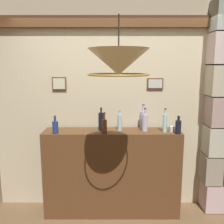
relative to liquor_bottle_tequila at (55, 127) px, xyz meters
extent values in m
cube|color=beige|center=(0.69, 0.38, 0.18)|extent=(3.12, 0.08, 2.77)
cube|color=brown|center=(0.69, 0.32, 1.26)|extent=(3.12, 0.10, 0.14)
cube|color=brown|center=(0.00, 0.33, 0.49)|extent=(0.18, 0.03, 0.17)
cube|color=beige|center=(0.00, 0.32, 0.49)|extent=(0.15, 0.01, 0.14)
cube|color=brown|center=(1.25, 0.33, 0.49)|extent=(0.21, 0.03, 0.14)
cube|color=#B8BBB0|center=(1.25, 0.32, 0.49)|extent=(0.18, 0.01, 0.11)
cube|color=beige|center=(2.11, 0.23, -1.01)|extent=(0.40, 0.36, 0.37)
cube|color=gray|center=(2.00, 0.23, -0.62)|extent=(0.22, 0.36, 0.37)
cube|color=#BBBAA3|center=(2.11, 0.23, -0.23)|extent=(0.43, 0.36, 0.37)
cube|color=tan|center=(2.11, 0.23, 0.16)|extent=(0.41, 0.36, 0.37)
cube|color=#BDB395|center=(2.00, 0.23, 0.54)|extent=(0.22, 0.36, 0.37)
cube|color=#A6B0A2|center=(2.00, 0.23, 1.32)|extent=(0.21, 0.36, 0.37)
cube|color=brown|center=(0.69, 0.12, -0.64)|extent=(1.73, 0.37, 1.12)
cylinder|color=navy|center=(0.00, 0.00, -0.01)|extent=(0.07, 0.07, 0.15)
cylinder|color=navy|center=(0.00, 0.00, 0.10)|extent=(0.03, 0.03, 0.07)
cylinder|color=#B7932D|center=(0.00, 0.00, 0.14)|extent=(0.03, 0.03, 0.01)
cylinder|color=black|center=(0.55, 0.15, 0.03)|extent=(0.07, 0.07, 0.23)
cylinder|color=black|center=(0.55, 0.15, 0.18)|extent=(0.02, 0.02, 0.07)
cylinder|color=#B7932D|center=(0.55, 0.15, 0.22)|extent=(0.03, 0.03, 0.01)
cylinder|color=#ABCBD5|center=(0.78, 0.15, 0.02)|extent=(0.06, 0.06, 0.20)
cylinder|color=#ABCBD5|center=(0.78, 0.15, 0.14)|extent=(0.02, 0.02, 0.05)
cylinder|color=#B7932D|center=(0.78, 0.15, 0.17)|extent=(0.03, 0.03, 0.01)
cylinder|color=#A7D7E4|center=(1.34, 0.06, 0.03)|extent=(0.05, 0.05, 0.22)
cylinder|color=#A7D7E4|center=(1.34, 0.06, 0.17)|extent=(0.02, 0.02, 0.06)
cylinder|color=black|center=(1.34, 0.06, 0.21)|extent=(0.03, 0.03, 0.01)
cylinder|color=silver|center=(1.10, 0.12, 0.02)|extent=(0.07, 0.07, 0.21)
cylinder|color=silver|center=(1.10, 0.12, 0.16)|extent=(0.02, 0.02, 0.07)
cylinder|color=black|center=(1.10, 0.12, 0.20)|extent=(0.03, 0.03, 0.01)
cylinder|color=black|center=(1.48, -0.02, 0.00)|extent=(0.07, 0.07, 0.16)
cylinder|color=black|center=(1.48, -0.02, 0.10)|extent=(0.03, 0.03, 0.04)
cylinder|color=black|center=(1.48, -0.02, 0.13)|extent=(0.03, 0.03, 0.01)
cylinder|color=#623214|center=(0.60, -0.01, 0.00)|extent=(0.06, 0.06, 0.17)
cylinder|color=#623214|center=(0.60, -0.01, 0.13)|extent=(0.02, 0.02, 0.08)
cylinder|color=black|center=(0.60, -0.01, 0.17)|extent=(0.02, 0.02, 0.01)
cylinder|color=#ACB4DF|center=(1.09, 0.23, 0.03)|extent=(0.07, 0.07, 0.23)
cylinder|color=#ACB4DF|center=(1.09, 0.23, 0.18)|extent=(0.03, 0.03, 0.08)
cylinder|color=maroon|center=(1.09, 0.23, 0.23)|extent=(0.03, 0.03, 0.01)
cylinder|color=silver|center=(1.43, 0.07, -0.05)|extent=(0.06, 0.06, 0.07)
cone|color=beige|center=(0.74, -0.82, 0.76)|extent=(0.52, 0.52, 0.22)
cylinder|color=black|center=(0.74, -0.82, 1.00)|extent=(0.01, 0.01, 0.27)
torus|color=#AD8433|center=(0.74, -0.82, 0.65)|extent=(0.53, 0.53, 0.02)
camera|label=1|loc=(0.68, -2.98, 0.73)|focal=40.65mm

